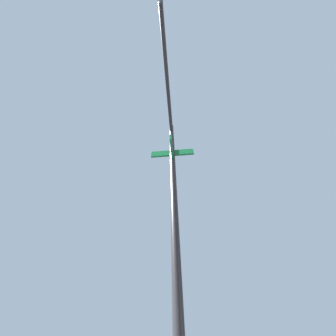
{
  "coord_description": "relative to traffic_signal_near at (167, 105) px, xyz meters",
  "views": [
    {
      "loc": [
        -5.33,
        -5.78,
        1.53
      ],
      "look_at": [
        -6.98,
        -7.77,
        4.76
      ],
      "focal_mm": 18.0,
      "sensor_mm": 36.0,
      "label": 1
    }
  ],
  "objects": [
    {
      "name": "traffic_signal_near",
      "position": [
        0.0,
        0.0,
        0.0
      ],
      "size": [
        2.6,
        2.62,
        6.34
      ],
      "color": "black",
      "rests_on": "ground_plane"
    }
  ]
}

